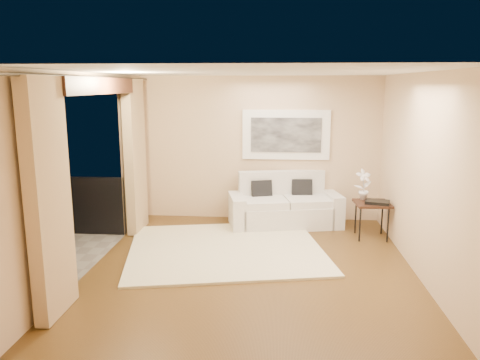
# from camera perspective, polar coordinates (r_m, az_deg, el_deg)

# --- Properties ---
(floor) EXTENTS (5.00, 5.00, 0.00)m
(floor) POSITION_cam_1_polar(r_m,az_deg,el_deg) (6.76, 1.44, -10.49)
(floor) COLOR brown
(floor) RESTS_ON ground
(room_shell) EXTENTS (5.00, 6.40, 5.00)m
(room_shell) POSITION_cam_1_polar(r_m,az_deg,el_deg) (6.73, -17.22, 10.91)
(room_shell) COLOR white
(room_shell) RESTS_ON ground
(balcony) EXTENTS (1.81, 2.60, 1.17)m
(balcony) POSITION_cam_1_polar(r_m,az_deg,el_deg) (7.62, -24.47, -7.57)
(balcony) COLOR #605B56
(balcony) RESTS_ON ground
(curtains) EXTENTS (0.16, 4.80, 2.64)m
(curtains) POSITION_cam_1_polar(r_m,az_deg,el_deg) (6.83, -16.48, 0.95)
(curtains) COLOR tan
(curtains) RESTS_ON ground
(artwork) EXTENTS (1.62, 0.07, 0.92)m
(artwork) POSITION_cam_1_polar(r_m,az_deg,el_deg) (8.77, 5.63, 5.49)
(artwork) COLOR white
(artwork) RESTS_ON room_shell
(rug) EXTENTS (3.41, 3.11, 0.04)m
(rug) POSITION_cam_1_polar(r_m,az_deg,el_deg) (7.38, -1.76, -8.39)
(rug) COLOR beige
(rug) RESTS_ON floor
(sofa) EXTENTS (2.12, 1.25, 0.96)m
(sofa) POSITION_cam_1_polar(r_m,az_deg,el_deg) (8.63, 5.39, -3.25)
(sofa) COLOR silver
(sofa) RESTS_ON floor
(side_table) EXTENTS (0.59, 0.59, 0.61)m
(side_table) POSITION_cam_1_polar(r_m,az_deg,el_deg) (8.12, 15.81, -3.03)
(side_table) COLOR black
(side_table) RESTS_ON floor
(tray) EXTENTS (0.44, 0.38, 0.05)m
(tray) POSITION_cam_1_polar(r_m,az_deg,el_deg) (8.04, 16.42, -2.60)
(tray) COLOR black
(tray) RESTS_ON side_table
(orchid) EXTENTS (0.33, 0.27, 0.53)m
(orchid) POSITION_cam_1_polar(r_m,az_deg,el_deg) (8.19, 14.82, -0.55)
(orchid) COLOR white
(orchid) RESTS_ON side_table
(bistro_table) EXTENTS (0.68, 0.68, 0.70)m
(bistro_table) POSITION_cam_1_polar(r_m,az_deg,el_deg) (6.87, -23.02, -5.60)
(bistro_table) COLOR black
(bistro_table) RESTS_ON balcony
(balcony_chair_far) EXTENTS (0.42, 0.43, 0.98)m
(balcony_chair_far) POSITION_cam_1_polar(r_m,az_deg,el_deg) (7.94, -22.14, -3.69)
(balcony_chair_far) COLOR black
(balcony_chair_far) RESTS_ON balcony
(balcony_chair_near) EXTENTS (0.53, 0.53, 1.05)m
(balcony_chair_near) POSITION_cam_1_polar(r_m,az_deg,el_deg) (7.31, -21.63, -4.53)
(balcony_chair_near) COLOR black
(balcony_chair_near) RESTS_ON balcony
(ice_bucket) EXTENTS (0.18, 0.18, 0.20)m
(ice_bucket) POSITION_cam_1_polar(r_m,az_deg,el_deg) (6.98, -23.44, -3.80)
(ice_bucket) COLOR silver
(ice_bucket) RESTS_ON bistro_table
(candle) EXTENTS (0.06, 0.06, 0.07)m
(candle) POSITION_cam_1_polar(r_m,az_deg,el_deg) (6.95, -22.13, -4.31)
(candle) COLOR red
(candle) RESTS_ON bistro_table
(vase) EXTENTS (0.04, 0.04, 0.18)m
(vase) POSITION_cam_1_polar(r_m,az_deg,el_deg) (6.65, -23.93, -4.66)
(vase) COLOR silver
(vase) RESTS_ON bistro_table
(glass_a) EXTENTS (0.06, 0.06, 0.12)m
(glass_a) POSITION_cam_1_polar(r_m,az_deg,el_deg) (6.64, -22.39, -4.82)
(glass_a) COLOR silver
(glass_a) RESTS_ON bistro_table
(glass_b) EXTENTS (0.06, 0.06, 0.12)m
(glass_b) POSITION_cam_1_polar(r_m,az_deg,el_deg) (6.79, -22.06, -4.45)
(glass_b) COLOR silver
(glass_b) RESTS_ON bistro_table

